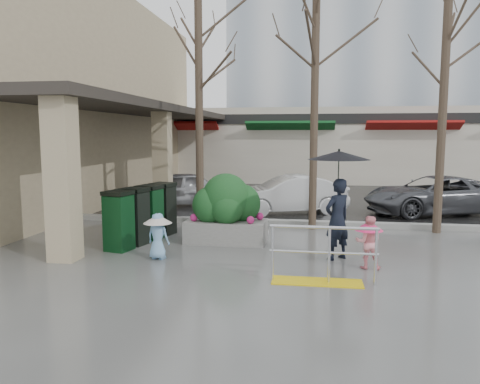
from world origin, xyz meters
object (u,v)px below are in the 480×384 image
(child_blue, at_px, (158,231))
(planter, at_px, (226,209))
(car_b, at_px, (288,195))
(car_c, at_px, (434,195))
(tree_west, at_px, (199,44))
(news_boxes, at_px, (143,214))
(handrail, at_px, (321,262))
(woman, at_px, (338,193))
(tree_mideast, at_px, (446,46))
(child_pink, at_px, (369,239))
(car_a, at_px, (173,189))
(tree_midwest, at_px, (316,35))

(child_blue, height_order, planter, planter)
(car_b, distance_m, car_c, 4.79)
(tree_west, distance_m, news_boxes, 5.01)
(handrail, height_order, woman, woman)
(tree_mideast, height_order, car_b, tree_mideast)
(handrail, bearing_deg, child_pink, 48.40)
(tree_mideast, relative_size, car_a, 1.76)
(tree_midwest, relative_size, child_pink, 6.70)
(woman, xyz_separation_m, child_pink, (0.58, -0.60, -0.81))
(tree_midwest, distance_m, car_a, 7.67)
(woman, relative_size, news_boxes, 0.93)
(child_blue, xyz_separation_m, car_a, (-1.85, 7.18, 0.03))
(car_c, bearing_deg, tree_west, -83.66)
(handrail, xyz_separation_m, car_c, (3.79, 7.87, 0.25))
(tree_mideast, height_order, news_boxes, tree_mideast)
(tree_midwest, bearing_deg, planter, -136.55)
(woman, height_order, car_c, woman)
(news_boxes, xyz_separation_m, car_b, (3.31, 4.68, -0.05))
(car_a, distance_m, car_c, 9.02)
(car_b, bearing_deg, woman, -7.26)
(child_pink, bearing_deg, planter, -26.95)
(tree_west, distance_m, planter, 4.84)
(tree_mideast, xyz_separation_m, news_boxes, (-7.40, -2.22, -4.18))
(tree_midwest, xyz_separation_m, tree_mideast, (3.30, -0.00, -0.37))
(car_a, bearing_deg, child_pink, 20.67)
(tree_midwest, height_order, woman, tree_midwest)
(woman, height_order, car_a, woman)
(news_boxes, relative_size, car_b, 0.65)
(tree_west, relative_size, woman, 2.92)
(child_pink, relative_size, news_boxes, 0.42)
(tree_west, bearing_deg, woman, -40.31)
(tree_midwest, xyz_separation_m, car_c, (3.95, 3.07, -4.60))
(woman, relative_size, child_pink, 2.23)
(child_pink, bearing_deg, tree_midwest, -71.12)
(tree_mideast, distance_m, car_b, 6.38)
(tree_mideast, distance_m, woman, 5.45)
(tree_mideast, bearing_deg, child_pink, -120.49)
(woman, bearing_deg, tree_west, -81.25)
(child_blue, bearing_deg, car_b, -100.42)
(tree_west, xyz_separation_m, news_boxes, (-0.90, -2.22, -4.40))
(planter, relative_size, car_a, 0.53)
(handrail, height_order, tree_midwest, tree_midwest)
(car_c, bearing_deg, child_pink, -39.65)
(tree_mideast, distance_m, child_blue, 8.62)
(tree_mideast, relative_size, woman, 2.79)
(woman, bearing_deg, car_c, -159.85)
(planter, bearing_deg, news_boxes, -172.66)
(tree_mideast, bearing_deg, tree_west, -180.00)
(tree_west, relative_size, car_c, 1.50)
(tree_west, relative_size, tree_midwest, 0.97)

